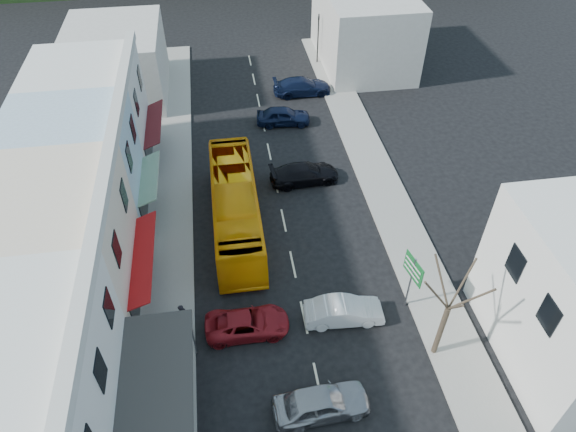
% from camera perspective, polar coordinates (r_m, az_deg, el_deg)
% --- Properties ---
extents(ground, '(120.00, 120.00, 0.00)m').
position_cam_1_polar(ground, '(29.05, 1.79, -11.17)').
color(ground, black).
rests_on(ground, ground).
extents(sidewalk_left, '(3.00, 52.00, 0.15)m').
position_cam_1_polar(sidewalk_left, '(35.82, -12.92, 0.56)').
color(sidewalk_left, gray).
rests_on(sidewalk_left, ground).
extents(sidewalk_right, '(3.00, 52.00, 0.15)m').
position_cam_1_polar(sidewalk_right, '(37.23, 10.58, 2.86)').
color(sidewalk_right, gray).
rests_on(sidewalk_right, ground).
extents(shopfront_row, '(8.25, 30.00, 8.00)m').
position_cam_1_polar(shopfront_row, '(30.61, -23.51, -1.11)').
color(shopfront_row, silver).
rests_on(shopfront_row, ground).
extents(distant_block_left, '(8.00, 10.00, 6.00)m').
position_cam_1_polar(distant_block_left, '(49.14, -18.48, 15.83)').
color(distant_block_left, '#B7B2A8').
rests_on(distant_block_left, ground).
extents(distant_block_right, '(8.00, 12.00, 7.00)m').
position_cam_1_polar(distant_block_right, '(52.94, 8.46, 19.98)').
color(distant_block_right, '#B7B2A8').
rests_on(distant_block_right, ground).
extents(bus, '(2.51, 11.60, 3.10)m').
position_cam_1_polar(bus, '(33.10, -5.85, 0.93)').
color(bus, '#F69E09').
rests_on(bus, ground).
extents(car_silver, '(4.50, 2.07, 1.40)m').
position_cam_1_polar(car_silver, '(25.60, 3.73, -20.08)').
color(car_silver, '#A09FA4').
rests_on(car_silver, ground).
extents(car_white, '(4.49, 2.03, 1.40)m').
position_cam_1_polar(car_white, '(28.56, 6.23, -10.49)').
color(car_white, silver).
rests_on(car_white, ground).
extents(car_red, '(4.61, 1.93, 1.40)m').
position_cam_1_polar(car_red, '(28.04, -4.55, -11.73)').
color(car_red, maroon).
rests_on(car_red, ground).
extents(car_black_near, '(4.62, 2.17, 1.40)m').
position_cam_1_polar(car_black_near, '(37.07, 1.82, 4.72)').
color(car_black_near, black).
rests_on(car_black_near, ground).
extents(car_navy_mid, '(4.54, 2.17, 1.40)m').
position_cam_1_polar(car_navy_mid, '(43.45, -0.52, 10.99)').
color(car_navy_mid, black).
rests_on(car_navy_mid, ground).
extents(car_navy_far, '(4.53, 1.92, 1.40)m').
position_cam_1_polar(car_navy_far, '(47.85, 1.59, 14.15)').
color(car_navy_far, black).
rests_on(car_navy_far, ground).
extents(pedestrian_left, '(0.52, 0.67, 1.70)m').
position_cam_1_polar(pedestrian_left, '(28.39, -11.55, -10.84)').
color(pedestrian_left, black).
rests_on(pedestrian_left, sidewalk_left).
extents(direction_sign, '(0.87, 1.80, 3.83)m').
position_cam_1_polar(direction_sign, '(28.82, 13.41, -7.26)').
color(direction_sign, '#125C25').
rests_on(direction_sign, ground).
extents(street_tree, '(4.02, 4.02, 7.48)m').
position_cam_1_polar(street_tree, '(25.83, 17.37, -9.79)').
color(street_tree, '#34291D').
rests_on(street_tree, ground).
extents(traffic_signal, '(0.97, 1.22, 4.91)m').
position_cam_1_polar(traffic_signal, '(52.68, 3.34, 18.99)').
color(traffic_signal, black).
rests_on(traffic_signal, ground).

